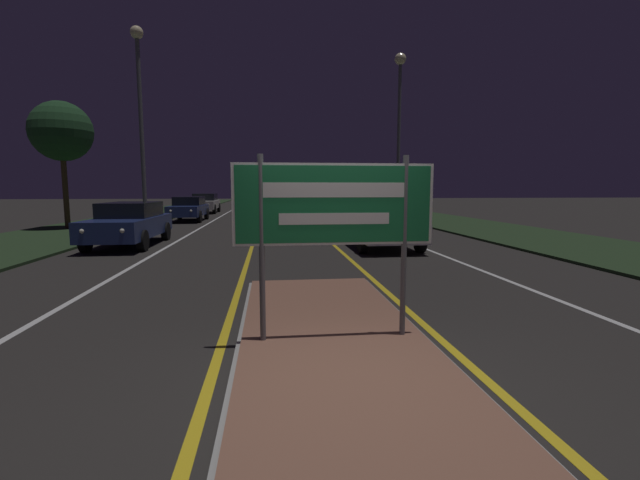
# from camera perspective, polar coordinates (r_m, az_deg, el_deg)

# --- Properties ---
(ground_plane) EXTENTS (160.00, 160.00, 0.00)m
(ground_plane) POSITION_cam_1_polar(r_m,az_deg,el_deg) (4.45, 4.19, -18.95)
(ground_plane) COLOR #282623
(median_island) EXTENTS (2.41, 6.92, 0.10)m
(median_island) POSITION_cam_1_polar(r_m,az_deg,el_deg) (5.48, 1.86, -13.35)
(median_island) COLOR #999993
(median_island) RESTS_ON ground_plane
(verge_left) EXTENTS (5.00, 100.00, 0.08)m
(verge_left) POSITION_cam_1_polar(r_m,az_deg,el_deg) (25.55, -26.62, 1.89)
(verge_left) COLOR #23381E
(verge_left) RESTS_ON ground_plane
(verge_right) EXTENTS (5.00, 100.00, 0.08)m
(verge_right) POSITION_cam_1_polar(r_m,az_deg,el_deg) (26.11, 16.55, 2.43)
(verge_right) COLOR #23381E
(verge_right) RESTS_ON ground_plane
(centre_line_yellow_left) EXTENTS (0.12, 70.00, 0.01)m
(centre_line_yellow_left) POSITION_cam_1_polar(r_m,az_deg,el_deg) (29.00, -7.87, 3.00)
(centre_line_yellow_left) COLOR gold
(centre_line_yellow_left) RESTS_ON ground_plane
(centre_line_yellow_right) EXTENTS (0.12, 70.00, 0.01)m
(centre_line_yellow_right) POSITION_cam_1_polar(r_m,az_deg,el_deg) (29.08, -2.37, 3.07)
(centre_line_yellow_right) COLOR gold
(centre_line_yellow_right) RESTS_ON ground_plane
(lane_line_white_left) EXTENTS (0.12, 70.00, 0.01)m
(lane_line_white_left) POSITION_cam_1_polar(r_m,az_deg,el_deg) (29.20, -13.39, 2.90)
(lane_line_white_left) COLOR silver
(lane_line_white_left) RESTS_ON ground_plane
(lane_line_white_right) EXTENTS (0.12, 70.00, 0.01)m
(lane_line_white_right) POSITION_cam_1_polar(r_m,az_deg,el_deg) (29.42, 3.10, 3.11)
(lane_line_white_right) COLOR silver
(lane_line_white_right) RESTS_ON ground_plane
(edge_line_white_left) EXTENTS (0.10, 70.00, 0.01)m
(edge_line_white_left) POSITION_cam_1_polar(r_m,az_deg,el_deg) (29.70, -19.16, 2.77)
(edge_line_white_left) COLOR silver
(edge_line_white_left) RESTS_ON ground_plane
(edge_line_white_right) EXTENTS (0.10, 70.00, 0.01)m
(edge_line_white_right) POSITION_cam_1_polar(r_m,az_deg,el_deg) (30.07, 8.75, 3.12)
(edge_line_white_right) COLOR silver
(edge_line_white_right) RESTS_ON ground_plane
(highway_sign) EXTENTS (2.43, 0.07, 2.24)m
(highway_sign) POSITION_cam_1_polar(r_m,az_deg,el_deg) (5.15, 1.94, 3.91)
(highway_sign) COLOR #56565B
(highway_sign) RESTS_ON median_island
(streetlight_left_near) EXTENTS (0.55, 0.55, 8.85)m
(streetlight_left_near) POSITION_cam_1_polar(r_m,az_deg,el_deg) (21.14, -22.88, 17.02)
(streetlight_left_near) COLOR #56565B
(streetlight_left_near) RESTS_ON ground_plane
(streetlight_right_near) EXTENTS (0.63, 0.63, 9.26)m
(streetlight_right_near) POSITION_cam_1_polar(r_m,az_deg,el_deg) (25.08, 10.54, 17.25)
(streetlight_right_near) COLOR #56565B
(streetlight_right_near) RESTS_ON ground_plane
(car_receding_0) EXTENTS (2.01, 4.49, 1.40)m
(car_receding_0) POSITION_cam_1_polar(r_m,az_deg,el_deg) (14.27, 8.10, 2.03)
(car_receding_0) COLOR silver
(car_receding_0) RESTS_ON ground_plane
(car_receding_1) EXTENTS (2.02, 4.63, 1.30)m
(car_receding_1) POSITION_cam_1_polar(r_m,az_deg,el_deg) (26.49, 0.89, 4.20)
(car_receding_1) COLOR black
(car_receding_1) RESTS_ON ground_plane
(car_receding_2) EXTENTS (1.88, 4.38, 1.52)m
(car_receding_2) POSITION_cam_1_polar(r_m,az_deg,el_deg) (35.13, -1.17, 5.03)
(car_receding_2) COLOR #4C514C
(car_receding_2) RESTS_ON ground_plane
(car_receding_3) EXTENTS (1.96, 4.23, 1.48)m
(car_receding_3) POSITION_cam_1_polar(r_m,az_deg,el_deg) (44.41, 2.02, 5.37)
(car_receding_3) COLOR #B7B7BC
(car_receding_3) RESTS_ON ground_plane
(car_approaching_0) EXTENTS (1.91, 4.83, 1.46)m
(car_approaching_0) POSITION_cam_1_polar(r_m,az_deg,el_deg) (15.97, -24.03, 2.12)
(car_approaching_0) COLOR navy
(car_approaching_0) RESTS_ON ground_plane
(car_approaching_1) EXTENTS (1.88, 4.61, 1.45)m
(car_approaching_1) POSITION_cam_1_polar(r_m,az_deg,el_deg) (26.82, -17.08, 4.09)
(car_approaching_1) COLOR navy
(car_approaching_1) RESTS_ON ground_plane
(car_approaching_2) EXTENTS (2.02, 4.59, 1.54)m
(car_approaching_2) POSITION_cam_1_polar(r_m,az_deg,el_deg) (35.33, -15.08, 4.83)
(car_approaching_2) COLOR silver
(car_approaching_2) RESTS_ON ground_plane
(roadside_palm_left) EXTENTS (2.72, 2.72, 5.83)m
(roadside_palm_left) POSITION_cam_1_polar(r_m,az_deg,el_deg) (23.46, -31.23, 12.23)
(roadside_palm_left) COLOR #4C3823
(roadside_palm_left) RESTS_ON verge_left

